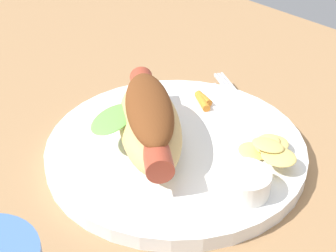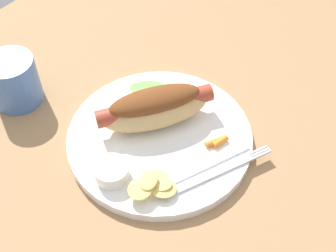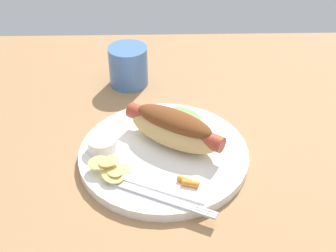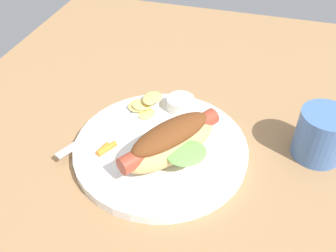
{
  "view_description": "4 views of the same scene",
  "coord_description": "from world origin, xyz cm",
  "px_view_note": "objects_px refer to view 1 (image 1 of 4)",
  "views": [
    {
      "loc": [
        34.26,
        -27.81,
        33.32
      ],
      "look_at": [
        2.31,
        1.66,
        3.69
      ],
      "focal_mm": 53.43,
      "sensor_mm": 36.0,
      "label": 1
    },
    {
      "loc": [
        36.18,
        28.42,
        52.56
      ],
      "look_at": [
        2.95,
        3.65,
        4.45
      ],
      "focal_mm": 47.12,
      "sensor_mm": 36.0,
      "label": 2
    },
    {
      "loc": [
        3.65,
        59.2,
        49.46
      ],
      "look_at": [
        2.25,
        0.69,
        5.61
      ],
      "focal_mm": 48.44,
      "sensor_mm": 36.0,
      "label": 3
    },
    {
      "loc": [
        -38.52,
        -11.18,
        43.48
      ],
      "look_at": [
        4.99,
        1.51,
        4.17
      ],
      "focal_mm": 40.35,
      "sensor_mm": 36.0,
      "label": 4
    }
  ],
  "objects_px": {
    "hot_dog": "(146,121)",
    "chips_pile": "(268,148)",
    "sauce_ramekin": "(245,183)",
    "plate": "(176,149)",
    "carrot_garnish": "(203,100)",
    "knife": "(236,116)",
    "fork": "(246,108)"
  },
  "relations": [
    {
      "from": "chips_pile",
      "to": "carrot_garnish",
      "type": "height_order",
      "value": "chips_pile"
    },
    {
      "from": "sauce_ramekin",
      "to": "fork",
      "type": "distance_m",
      "value": 0.15
    },
    {
      "from": "plate",
      "to": "sauce_ramekin",
      "type": "relative_size",
      "value": 5.75
    },
    {
      "from": "sauce_ramekin",
      "to": "chips_pile",
      "type": "xyz_separation_m",
      "value": [
        -0.02,
        0.06,
        -0.0
      ]
    },
    {
      "from": "hot_dog",
      "to": "fork",
      "type": "xyz_separation_m",
      "value": [
        0.03,
        0.13,
        -0.03
      ]
    },
    {
      "from": "plate",
      "to": "hot_dog",
      "type": "distance_m",
      "value": 0.05
    },
    {
      "from": "hot_dog",
      "to": "chips_pile",
      "type": "relative_size",
      "value": 2.34
    },
    {
      "from": "plate",
      "to": "knife",
      "type": "bearing_deg",
      "value": 82.92
    },
    {
      "from": "fork",
      "to": "carrot_garnish",
      "type": "height_order",
      "value": "carrot_garnish"
    },
    {
      "from": "hot_dog",
      "to": "chips_pile",
      "type": "distance_m",
      "value": 0.13
    },
    {
      "from": "plate",
      "to": "knife",
      "type": "relative_size",
      "value": 1.81
    },
    {
      "from": "knife",
      "to": "carrot_garnish",
      "type": "xyz_separation_m",
      "value": [
        -0.05,
        -0.01,
        0.0
      ]
    },
    {
      "from": "fork",
      "to": "carrot_garnish",
      "type": "distance_m",
      "value": 0.05
    },
    {
      "from": "hot_dog",
      "to": "knife",
      "type": "bearing_deg",
      "value": -69.83
    },
    {
      "from": "sauce_ramekin",
      "to": "hot_dog",
      "type": "bearing_deg",
      "value": -170.48
    },
    {
      "from": "fork",
      "to": "knife",
      "type": "bearing_deg",
      "value": 124.99
    },
    {
      "from": "knife",
      "to": "carrot_garnish",
      "type": "bearing_deg",
      "value": 31.09
    },
    {
      "from": "plate",
      "to": "carrot_garnish",
      "type": "height_order",
      "value": "carrot_garnish"
    },
    {
      "from": "knife",
      "to": "carrot_garnish",
      "type": "distance_m",
      "value": 0.05
    },
    {
      "from": "knife",
      "to": "hot_dog",
      "type": "bearing_deg",
      "value": 99.7
    },
    {
      "from": "knife",
      "to": "fork",
      "type": "bearing_deg",
      "value": -56.66
    },
    {
      "from": "sauce_ramekin",
      "to": "chips_pile",
      "type": "distance_m",
      "value": 0.06
    },
    {
      "from": "hot_dog",
      "to": "fork",
      "type": "bearing_deg",
      "value": -66.1
    },
    {
      "from": "chips_pile",
      "to": "carrot_garnish",
      "type": "xyz_separation_m",
      "value": [
        -0.12,
        0.03,
        -0.01
      ]
    },
    {
      "from": "fork",
      "to": "plate",
      "type": "bearing_deg",
      "value": 111.94
    },
    {
      "from": "chips_pile",
      "to": "plate",
      "type": "bearing_deg",
      "value": -147.05
    },
    {
      "from": "sauce_ramekin",
      "to": "chips_pile",
      "type": "relative_size",
      "value": 0.66
    },
    {
      "from": "carrot_garnish",
      "to": "knife",
      "type": "bearing_deg",
      "value": 7.01
    },
    {
      "from": "sauce_ramekin",
      "to": "carrot_garnish",
      "type": "relative_size",
      "value": 1.38
    },
    {
      "from": "plate",
      "to": "carrot_garnish",
      "type": "distance_m",
      "value": 0.09
    },
    {
      "from": "plate",
      "to": "carrot_garnish",
      "type": "relative_size",
      "value": 7.95
    },
    {
      "from": "plate",
      "to": "carrot_garnish",
      "type": "bearing_deg",
      "value": 114.89
    }
  ]
}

